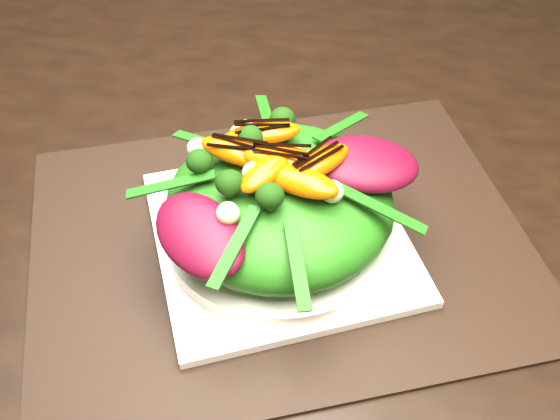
# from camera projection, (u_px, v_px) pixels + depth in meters

# --- Properties ---
(dining_table) EXTENTS (1.60, 0.90, 0.75)m
(dining_table) POSITION_uv_depth(u_px,v_px,m) (556.00, 168.00, 0.73)
(dining_table) COLOR black
(dining_table) RESTS_ON floor
(placemat) EXTENTS (0.56, 0.49, 0.00)m
(placemat) POSITION_uv_depth(u_px,v_px,m) (280.00, 240.00, 0.63)
(placemat) COLOR black
(placemat) RESTS_ON dining_table
(plate_base) EXTENTS (0.30, 0.30, 0.01)m
(plate_base) POSITION_uv_depth(u_px,v_px,m) (280.00, 236.00, 0.63)
(plate_base) COLOR white
(plate_base) RESTS_ON placemat
(salad_bowl) EXTENTS (0.28, 0.28, 0.02)m
(salad_bowl) POSITION_uv_depth(u_px,v_px,m) (280.00, 227.00, 0.62)
(salad_bowl) COLOR white
(salad_bowl) RESTS_ON plate_base
(lettuce_mound) EXTENTS (0.26, 0.26, 0.08)m
(lettuce_mound) POSITION_uv_depth(u_px,v_px,m) (280.00, 202.00, 0.59)
(lettuce_mound) COLOR #256613
(lettuce_mound) RESTS_ON salad_bowl
(radicchio_leaf) EXTENTS (0.10, 0.07, 0.02)m
(radicchio_leaf) POSITION_uv_depth(u_px,v_px,m) (366.00, 164.00, 0.57)
(radicchio_leaf) COLOR #460718
(radicchio_leaf) RESTS_ON lettuce_mound
(orange_segment) EXTENTS (0.07, 0.04, 0.02)m
(orange_segment) POSITION_uv_depth(u_px,v_px,m) (264.00, 155.00, 0.57)
(orange_segment) COLOR #DD4503
(orange_segment) RESTS_ON lettuce_mound
(broccoli_floret) EXTENTS (0.04, 0.04, 0.03)m
(broccoli_floret) POSITION_uv_depth(u_px,v_px,m) (222.00, 142.00, 0.58)
(broccoli_floret) COLOR black
(broccoli_floret) RESTS_ON lettuce_mound
(macadamia_nut) EXTENTS (0.02, 0.02, 0.02)m
(macadamia_nut) POSITION_uv_depth(u_px,v_px,m) (307.00, 203.00, 0.53)
(macadamia_nut) COLOR beige
(macadamia_nut) RESTS_ON lettuce_mound
(balsamic_drizzle) EXTENTS (0.04, 0.01, 0.00)m
(balsamic_drizzle) POSITION_uv_depth(u_px,v_px,m) (264.00, 147.00, 0.56)
(balsamic_drizzle) COLOR black
(balsamic_drizzle) RESTS_ON orange_segment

